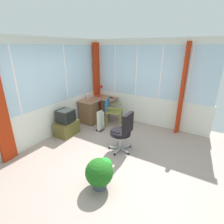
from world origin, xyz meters
TOP-DOWN VIEW (x-y plane):
  - ground at (0.00, 0.00)m, footprint 5.49×4.88m
  - north_window_panel at (-0.00, 1.97)m, footprint 4.49×0.07m
  - east_window_panel at (2.27, 0.00)m, footprint 0.07×3.88m
  - curtain_corner at (2.14, 1.84)m, footprint 0.33×0.10m
  - curtain_east_far at (2.19, -1.07)m, footprint 0.34×0.11m
  - desk at (1.35, 1.61)m, footprint 1.16×0.92m
  - desk_lamp at (2.03, 1.59)m, footprint 0.23×0.20m
  - tv_remote at (2.02, 1.17)m, footprint 0.09×0.16m
  - spray_bottle at (1.52, 1.78)m, footprint 0.06×0.06m
  - wooden_armchair at (1.55, 0.92)m, footprint 0.62×0.63m
  - office_chair at (0.40, -0.15)m, footprint 0.60×0.58m
  - tv_on_stand at (0.31, 1.63)m, footprint 0.65×0.46m
  - space_heater at (1.04, 0.96)m, footprint 0.26×0.17m
  - potted_plant at (-0.86, -0.35)m, footprint 0.50×0.50m

SIDE VIEW (x-z plane):
  - ground at x=0.00m, z-range -0.06..0.00m
  - space_heater at x=1.04m, z-range 0.01..0.63m
  - potted_plant at x=-0.86m, z-range 0.04..0.62m
  - tv_on_stand at x=0.31m, z-range -0.04..0.72m
  - desk at x=1.35m, z-range 0.03..0.78m
  - office_chair at x=0.40m, z-range 0.07..1.07m
  - wooden_armchair at x=1.55m, z-range 0.13..1.04m
  - tv_remote at x=2.02m, z-range 0.75..0.78m
  - spray_bottle at x=1.52m, z-range 0.75..0.97m
  - desk_lamp at x=2.03m, z-range 0.82..1.23m
  - curtain_corner at x=2.14m, z-range 0.00..2.54m
  - curtain_east_far at x=2.19m, z-range 0.00..2.54m
  - north_window_panel at x=0.00m, z-range 0.00..2.64m
  - east_window_panel at x=2.27m, z-range 0.00..2.65m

